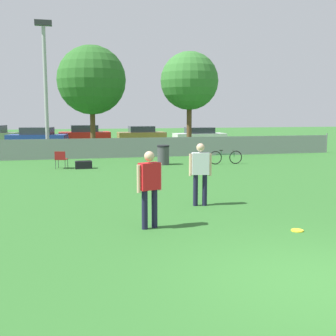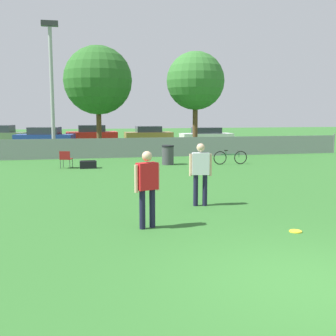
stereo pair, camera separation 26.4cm
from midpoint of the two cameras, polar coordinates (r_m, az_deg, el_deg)
ground_plane at (r=6.82m, az=19.84°, el=-14.55°), size 120.00×120.00×0.00m
fence_backline at (r=23.66m, az=-3.78°, el=2.78°), size 24.64×0.07×1.21m
light_pole at (r=24.47m, az=-15.21°, el=11.83°), size 0.90×0.36×7.42m
tree_near_pole at (r=27.16m, az=-9.18°, el=11.64°), size 4.27×4.27×6.64m
tree_far_right at (r=27.07m, az=4.03°, el=11.67°), size 3.65×3.65×6.31m
player_receiver_white at (r=11.33m, az=5.09°, el=-0.20°), size 0.61×0.29×1.69m
player_thrower_red at (r=9.09m, az=-2.01°, el=-2.09°), size 0.58×0.36×1.69m
frisbee_disc at (r=9.45m, az=17.67°, el=-8.17°), size 0.27×0.27×0.03m
folding_chair_sideline at (r=19.50m, az=-13.30°, el=1.32°), size 0.59×0.59×0.79m
bicycle_sideline at (r=20.69m, az=8.81°, el=1.43°), size 1.69×0.44×0.70m
trash_bin at (r=20.32m, az=0.35°, el=1.79°), size 0.59×0.59×0.94m
gear_bag_sideline at (r=19.34m, az=-10.39°, el=0.46°), size 0.74×0.41×0.36m
parked_car_blue at (r=32.26m, az=-16.13°, el=4.03°), size 4.44×2.48×1.44m
parked_car_red at (r=35.01m, az=-10.09°, el=4.50°), size 4.12×1.89×1.49m
parked_car_tan at (r=35.35m, az=-2.45°, el=4.56°), size 3.94×1.81×1.37m
parked_car_white at (r=34.07m, az=5.44°, el=4.38°), size 4.11×1.76×1.31m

